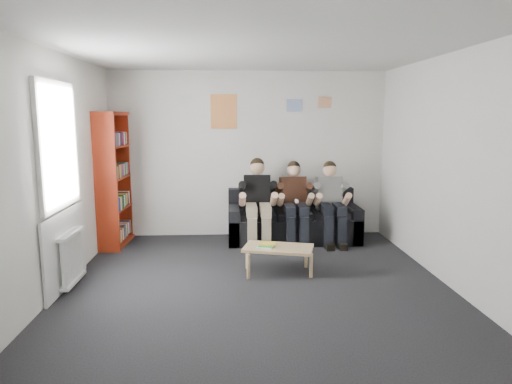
% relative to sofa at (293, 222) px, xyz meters
% --- Properties ---
extents(room_shell, '(5.00, 5.00, 5.00)m').
position_rel_sofa_xyz_m(room_shell, '(-0.70, -2.11, 1.06)').
color(room_shell, black).
rests_on(room_shell, ground).
extents(sofa, '(2.07, 0.85, 0.80)m').
position_rel_sofa_xyz_m(sofa, '(0.00, 0.00, 0.00)').
color(sofa, black).
rests_on(sofa, ground).
extents(bookshelf, '(0.31, 0.92, 2.04)m').
position_rel_sofa_xyz_m(bookshelf, '(-2.77, -0.12, 0.73)').
color(bookshelf, '#9D2811').
rests_on(bookshelf, ground).
extents(coffee_table, '(0.86, 0.47, 0.34)m').
position_rel_sofa_xyz_m(coffee_table, '(-0.40, -1.58, 0.02)').
color(coffee_table, tan).
rests_on(coffee_table, ground).
extents(game_cases, '(0.23, 0.20, 0.05)m').
position_rel_sofa_xyz_m(game_cases, '(-0.55, -1.59, 0.08)').
color(game_cases, silver).
rests_on(game_cases, coffee_table).
extents(person_left, '(0.42, 0.90, 1.33)m').
position_rel_sofa_xyz_m(person_left, '(-0.58, -0.20, 0.37)').
color(person_left, black).
rests_on(person_left, sofa).
extents(person_middle, '(0.40, 0.85, 1.28)m').
position_rel_sofa_xyz_m(person_middle, '(-0.00, -0.19, 0.35)').
color(person_middle, '#442416').
rests_on(person_middle, sofa).
extents(person_right, '(0.39, 0.84, 1.28)m').
position_rel_sofa_xyz_m(person_right, '(0.58, -0.19, 0.35)').
color(person_right, white).
rests_on(person_right, sofa).
extents(radiator, '(0.10, 0.64, 0.60)m').
position_rel_sofa_xyz_m(radiator, '(-2.85, -1.91, 0.06)').
color(radiator, white).
rests_on(radiator, ground).
extents(window, '(0.05, 1.30, 2.36)m').
position_rel_sofa_xyz_m(window, '(-2.92, -1.91, 0.74)').
color(window, white).
rests_on(window, room_shell).
extents(poster_large, '(0.42, 0.01, 0.55)m').
position_rel_sofa_xyz_m(poster_large, '(-1.10, 0.38, 1.76)').
color(poster_large, '#EACF52').
rests_on(poster_large, room_shell).
extents(poster_blue, '(0.25, 0.01, 0.20)m').
position_rel_sofa_xyz_m(poster_blue, '(0.05, 0.38, 1.86)').
color(poster_blue, '#3D6ED0').
rests_on(poster_blue, room_shell).
extents(poster_pink, '(0.22, 0.01, 0.18)m').
position_rel_sofa_xyz_m(poster_pink, '(0.55, 0.38, 1.91)').
color(poster_pink, '#C73E91').
rests_on(poster_pink, room_shell).
extents(poster_sign, '(0.20, 0.01, 0.14)m').
position_rel_sofa_xyz_m(poster_sign, '(-1.70, 0.38, 1.96)').
color(poster_sign, silver).
rests_on(poster_sign, room_shell).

